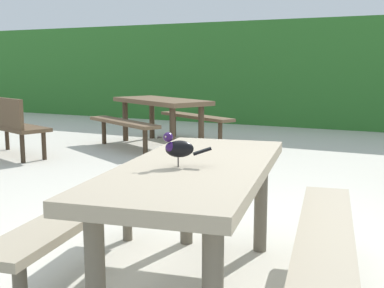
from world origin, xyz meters
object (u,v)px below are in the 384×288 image
object	(u,v)px
picnic_table_mid_left	(161,110)
park_bench_side	(7,122)
picnic_table_foreground	(196,196)
bird_grackle	(178,148)

from	to	relation	value
picnic_table_mid_left	park_bench_side	world-z (taller)	park_bench_side
picnic_table_foreground	bird_grackle	xyz separation A→B (m)	(-0.05, -0.13, 0.29)
picnic_table_mid_left	park_bench_side	xyz separation A→B (m)	(-1.41, -1.85, -0.07)
picnic_table_mid_left	picnic_table_foreground	bearing A→B (deg)	-58.31
picnic_table_foreground	picnic_table_mid_left	world-z (taller)	same
picnic_table_foreground	bird_grackle	world-z (taller)	bird_grackle
bird_grackle	picnic_table_mid_left	distance (m)	5.29
picnic_table_mid_left	park_bench_side	bearing A→B (deg)	-127.42
bird_grackle	park_bench_side	size ratio (longest dim) A/B	0.18
picnic_table_mid_left	bird_grackle	bearing A→B (deg)	-59.47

